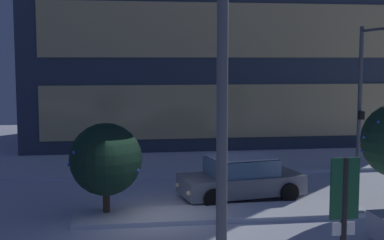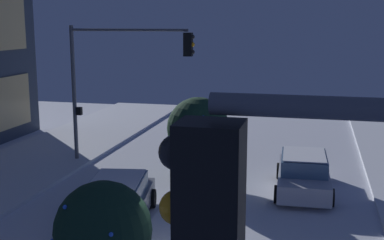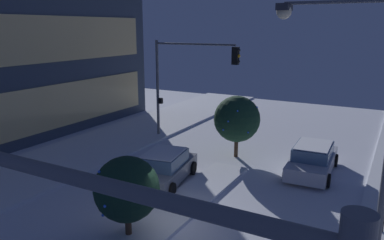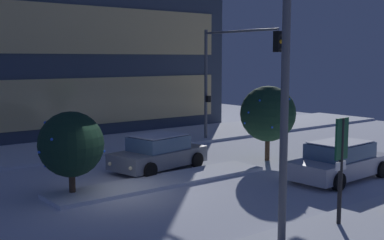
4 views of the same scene
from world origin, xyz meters
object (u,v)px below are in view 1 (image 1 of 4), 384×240
Objects in this scene: decorated_tree_median at (106,159)px; street_lamp_arched at (211,43)px; parking_info_sign at (344,217)px; car_far at (241,179)px.

street_lamp_arched is at bearing -72.45° from decorated_tree_median.
street_lamp_arched reaches higher than parking_info_sign.
decorated_tree_median is (-4.64, -1.55, 1.09)m from car_far.
street_lamp_arched is at bearing 63.66° from parking_info_sign.
parking_info_sign is (2.30, -1.00, -3.19)m from street_lamp_arched.
decorated_tree_median is at bearing 16.05° from street_lamp_arched.
parking_info_sign is at bearing 78.57° from car_far.
car_far is at bearing -18.76° from street_lamp_arched.
car_far is at bearing 18.50° from decorated_tree_median.
car_far is 9.66m from street_lamp_arched.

